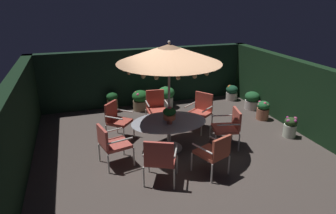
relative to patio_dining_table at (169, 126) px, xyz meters
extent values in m
cube|color=#493F3A|center=(0.25, -0.22, -0.61)|extent=(7.53, 7.71, 0.02)
cube|color=black|center=(0.25, 3.49, 0.36)|extent=(7.53, 0.30, 1.92)
cube|color=black|center=(-3.36, -0.22, 0.36)|extent=(0.30, 7.71, 1.92)
cube|color=black|center=(3.87, -0.22, 0.36)|extent=(0.30, 7.71, 1.92)
cylinder|color=silver|center=(0.00, 0.00, -0.58)|extent=(0.66, 0.66, 0.03)
cylinder|color=silver|center=(0.00, 0.00, -0.25)|extent=(0.09, 0.09, 0.70)
ellipsoid|color=#9FA4AD|center=(0.00, 0.00, 0.12)|extent=(1.85, 1.35, 0.03)
cylinder|color=beige|center=(0.00, 0.00, 0.56)|extent=(0.06, 0.06, 2.32)
cone|color=tan|center=(0.00, 0.00, 1.78)|extent=(2.39, 2.39, 0.42)
sphere|color=beige|center=(0.00, 0.00, 2.03)|extent=(0.07, 0.07, 0.07)
sphere|color=#F9DB8C|center=(1.03, -0.01, 1.50)|extent=(0.09, 0.09, 0.09)
sphere|color=#F9DB8C|center=(0.98, 0.30, 1.50)|extent=(0.09, 0.09, 0.09)
sphere|color=#F9DB8C|center=(0.77, 0.68, 1.50)|extent=(0.09, 0.09, 0.09)
sphere|color=#F9DB8C|center=(0.54, 0.87, 1.50)|extent=(0.09, 0.09, 0.09)
sphere|color=#F9DB8C|center=(0.21, 1.01, 1.50)|extent=(0.09, 0.09, 0.09)
sphere|color=#F9DB8C|center=(-0.15, 1.02, 1.50)|extent=(0.09, 0.09, 0.09)
sphere|color=#F9DB8C|center=(-0.51, 0.89, 1.50)|extent=(0.09, 0.09, 0.09)
sphere|color=#F9DB8C|center=(-0.79, 0.65, 1.50)|extent=(0.09, 0.09, 0.09)
sphere|color=#F9DB8C|center=(-0.98, 0.32, 1.50)|extent=(0.09, 0.09, 0.09)
sphere|color=#F9DB8C|center=(-1.03, -0.01, 1.50)|extent=(0.09, 0.09, 0.09)
sphere|color=#F9DB8C|center=(-0.98, -0.32, 1.50)|extent=(0.09, 0.09, 0.09)
sphere|color=#F9DB8C|center=(-0.76, -0.69, 1.50)|extent=(0.09, 0.09, 0.09)
sphere|color=#F9DB8C|center=(-0.54, -0.87, 1.50)|extent=(0.09, 0.09, 0.09)
sphere|color=#F9DB8C|center=(-0.14, -1.02, 1.50)|extent=(0.09, 0.09, 0.09)
sphere|color=#F9DB8C|center=(0.21, -1.01, 1.50)|extent=(0.09, 0.09, 0.09)
sphere|color=#F9DB8C|center=(0.53, -0.88, 1.50)|extent=(0.09, 0.09, 0.09)
sphere|color=#F9DB8C|center=(0.81, -0.63, 1.50)|extent=(0.09, 0.09, 0.09)
sphere|color=#F9DB8C|center=(0.96, -0.36, 1.50)|extent=(0.09, 0.09, 0.09)
cylinder|color=#A25E4D|center=(-0.03, -0.14, 0.20)|extent=(0.13, 0.13, 0.12)
cylinder|color=#AD6545|center=(-0.03, -0.14, 0.31)|extent=(0.29, 0.29, 0.12)
ellipsoid|color=#155424|center=(-0.03, -0.14, 0.44)|extent=(0.31, 0.31, 0.18)
sphere|color=#DB5272|center=(-0.03, -0.14, 0.51)|extent=(0.11, 0.11, 0.11)
cylinder|color=silver|center=(-1.13, 0.02, -0.37)|extent=(0.04, 0.04, 0.45)
cylinder|color=silver|center=(-0.99, -0.54, -0.37)|extent=(0.04, 0.04, 0.45)
cylinder|color=silver|center=(-1.71, -0.12, -0.37)|extent=(0.04, 0.04, 0.45)
cylinder|color=silver|center=(-1.57, -0.68, -0.37)|extent=(0.04, 0.04, 0.45)
cube|color=#BB5046|center=(-1.35, -0.33, -0.11)|extent=(0.70, 0.69, 0.07)
cube|color=#BB5046|center=(-1.63, -0.40, 0.14)|extent=(0.19, 0.55, 0.44)
cylinder|color=silver|center=(-1.42, -0.05, 0.11)|extent=(0.56, 0.17, 0.04)
cylinder|color=silver|center=(-1.28, -0.61, 0.11)|extent=(0.56, 0.17, 0.04)
cylinder|color=silver|center=(-0.74, -0.89, -0.37)|extent=(0.04, 0.04, 0.46)
cylinder|color=silver|center=(-0.19, -1.14, -0.37)|extent=(0.04, 0.04, 0.46)
cylinder|color=silver|center=(-0.97, -1.38, -0.37)|extent=(0.04, 0.04, 0.46)
cylinder|color=silver|center=(-0.42, -1.64, -0.37)|extent=(0.04, 0.04, 0.46)
cube|color=#C24F44|center=(-0.58, -1.26, -0.11)|extent=(0.76, 0.73, 0.07)
cube|color=#C24F44|center=(-0.69, -1.50, 0.17)|extent=(0.55, 0.30, 0.48)
cylinder|color=silver|center=(-0.86, -1.14, 0.10)|extent=(0.25, 0.49, 0.04)
cylinder|color=silver|center=(-0.31, -1.39, 0.10)|extent=(0.25, 0.49, 0.04)
cylinder|color=silver|center=(0.15, -1.12, -0.38)|extent=(0.04, 0.04, 0.43)
cylinder|color=silver|center=(0.64, -0.92, -0.38)|extent=(0.04, 0.04, 0.43)
cylinder|color=silver|center=(0.37, -1.67, -0.38)|extent=(0.04, 0.04, 0.43)
cylinder|color=silver|center=(0.86, -1.48, -0.38)|extent=(0.04, 0.04, 0.43)
cube|color=#B25039|center=(0.51, -1.30, -0.13)|extent=(0.69, 0.73, 0.07)
cube|color=#B25039|center=(0.61, -1.56, 0.12)|extent=(0.49, 0.24, 0.43)
cylinder|color=silver|center=(0.26, -1.39, 0.07)|extent=(0.24, 0.54, 0.04)
cylinder|color=silver|center=(0.75, -1.20, 0.07)|extent=(0.24, 0.54, 0.04)
cylinder|color=silver|center=(1.01, -0.53, -0.37)|extent=(0.04, 0.04, 0.45)
cylinder|color=silver|center=(1.14, 0.04, -0.37)|extent=(0.04, 0.04, 0.45)
cylinder|color=silver|center=(1.58, -0.66, -0.37)|extent=(0.04, 0.04, 0.45)
cylinder|color=silver|center=(1.71, -0.09, -0.37)|extent=(0.04, 0.04, 0.45)
cube|color=#BD5343|center=(1.36, -0.31, -0.11)|extent=(0.69, 0.69, 0.07)
cube|color=#BD5343|center=(1.63, -0.37, 0.15)|extent=(0.18, 0.56, 0.45)
cylinder|color=silver|center=(1.29, -0.59, 0.12)|extent=(0.56, 0.16, 0.04)
cylinder|color=silver|center=(1.42, -0.02, 0.12)|extent=(0.56, 0.16, 0.04)
cylinder|color=beige|center=(1.05, 0.41, -0.38)|extent=(0.04, 0.04, 0.44)
cylinder|color=beige|center=(0.72, 0.87, -0.38)|extent=(0.04, 0.04, 0.44)
cylinder|color=beige|center=(1.54, 0.76, -0.38)|extent=(0.04, 0.04, 0.44)
cylinder|color=beige|center=(1.20, 1.22, -0.38)|extent=(0.04, 0.04, 0.44)
cube|color=#BA4B3B|center=(1.13, 0.82, -0.12)|extent=(0.80, 0.79, 0.07)
cube|color=#BA4B3B|center=(1.36, 0.98, 0.17)|extent=(0.37, 0.48, 0.51)
cylinder|color=beige|center=(1.30, 0.58, 0.09)|extent=(0.48, 0.36, 0.04)
cylinder|color=beige|center=(0.96, 1.05, 0.09)|extent=(0.48, 0.36, 0.04)
cylinder|color=beige|center=(0.34, 1.09, -0.38)|extent=(0.04, 0.04, 0.44)
cylinder|color=beige|center=(-0.20, 1.12, -0.38)|extent=(0.04, 0.04, 0.44)
cylinder|color=beige|center=(0.38, 1.65, -0.38)|extent=(0.04, 0.04, 0.44)
cylinder|color=beige|center=(-0.17, 1.69, -0.38)|extent=(0.04, 0.04, 0.44)
cube|color=#C24C3C|center=(0.09, 1.39, -0.12)|extent=(0.57, 0.59, 0.07)
cube|color=#C24C3C|center=(0.11, 1.66, 0.17)|extent=(0.53, 0.09, 0.51)
cylinder|color=beige|center=(0.36, 1.37, 0.12)|extent=(0.07, 0.54, 0.04)
cylinder|color=beige|center=(-0.18, 1.41, 0.12)|extent=(0.07, 0.54, 0.04)
cylinder|color=silver|center=(-0.69, 0.93, -0.37)|extent=(0.04, 0.04, 0.45)
cylinder|color=silver|center=(-1.03, 0.53, -0.37)|extent=(0.04, 0.04, 0.45)
cylinder|color=silver|center=(-1.09, 1.27, -0.37)|extent=(0.04, 0.04, 0.45)
cylinder|color=silver|center=(-1.43, 0.87, -0.37)|extent=(0.04, 0.04, 0.45)
cube|color=#B3473A|center=(-1.06, 0.90, -0.11)|extent=(0.73, 0.73, 0.07)
cube|color=#B3473A|center=(-1.25, 1.06, 0.16)|extent=(0.37, 0.42, 0.47)
cylinder|color=silver|center=(-0.89, 1.10, 0.11)|extent=(0.41, 0.35, 0.04)
cylinder|color=silver|center=(-1.23, 0.70, 0.11)|extent=(0.41, 0.35, 0.04)
cylinder|color=#A16147|center=(3.32, 0.92, -0.43)|extent=(0.37, 0.37, 0.34)
ellipsoid|color=#206531|center=(3.32, 0.92, -0.15)|extent=(0.38, 0.38, 0.26)
sphere|color=#DD4A62|center=(3.48, 0.93, -0.13)|extent=(0.09, 0.09, 0.09)
sphere|color=#EC5978|center=(3.40, 1.05, -0.14)|extent=(0.09, 0.09, 0.09)
sphere|color=#E0527D|center=(3.25, 1.02, -0.08)|extent=(0.09, 0.09, 0.09)
sphere|color=#DC4478|center=(3.17, 0.95, -0.12)|extent=(0.07, 0.07, 0.07)
sphere|color=#DD5368|center=(3.30, 0.83, -0.06)|extent=(0.10, 0.10, 0.10)
sphere|color=#EB4D63|center=(3.36, 0.79, -0.10)|extent=(0.07, 0.07, 0.07)
cylinder|color=beige|center=(3.50, 1.81, -0.45)|extent=(0.46, 0.46, 0.29)
ellipsoid|color=#1E542B|center=(3.50, 1.81, -0.18)|extent=(0.49, 0.49, 0.34)
sphere|color=silver|center=(3.62, 1.78, -0.12)|extent=(0.07, 0.07, 0.07)
sphere|color=silver|center=(3.39, 1.96, -0.11)|extent=(0.06, 0.06, 0.06)
sphere|color=beige|center=(3.38, 1.67, -0.16)|extent=(0.07, 0.07, 0.07)
cylinder|color=olive|center=(-0.97, 3.08, -0.41)|extent=(0.36, 0.36, 0.38)
ellipsoid|color=#16491F|center=(-0.97, 3.08, -0.11)|extent=(0.39, 0.39, 0.27)
sphere|color=orange|center=(-0.88, 3.10, -0.11)|extent=(0.08, 0.08, 0.08)
sphere|color=#DA7A45|center=(-0.91, 3.23, -0.09)|extent=(0.09, 0.09, 0.09)
sphere|color=#E58143|center=(-1.06, 3.17, -0.05)|extent=(0.08, 0.08, 0.08)
sphere|color=#DF8944|center=(-1.08, 3.09, -0.07)|extent=(0.09, 0.09, 0.09)
sphere|color=orange|center=(-1.00, 2.98, -0.09)|extent=(0.07, 0.07, 0.07)
sphere|color=orange|center=(-0.90, 3.01, -0.07)|extent=(0.08, 0.08, 0.08)
cylinder|color=beige|center=(3.30, -0.36, -0.42)|extent=(0.34, 0.34, 0.35)
ellipsoid|color=#27431D|center=(3.30, -0.36, -0.16)|extent=(0.33, 0.33, 0.23)
sphere|color=#C04479|center=(3.44, -0.35, -0.10)|extent=(0.11, 0.11, 0.11)
sphere|color=#C12F8D|center=(3.27, -0.24, -0.09)|extent=(0.07, 0.07, 0.07)
sphere|color=#A5477F|center=(3.19, -0.38, -0.12)|extent=(0.11, 0.11, 0.11)
sphere|color=#A52D7C|center=(3.33, -0.48, -0.09)|extent=(0.08, 0.08, 0.08)
cylinder|color=beige|center=(3.32, 2.84, -0.46)|extent=(0.40, 0.40, 0.27)
ellipsoid|color=#18472E|center=(3.32, 2.84, -0.21)|extent=(0.42, 0.42, 0.30)
sphere|color=orange|center=(3.44, 2.84, -0.15)|extent=(0.07, 0.07, 0.07)
sphere|color=orange|center=(3.37, 2.97, -0.14)|extent=(0.07, 0.07, 0.07)
sphere|color=orange|center=(3.26, 2.94, -0.12)|extent=(0.11, 0.11, 0.11)
sphere|color=orange|center=(3.17, 2.86, -0.11)|extent=(0.06, 0.06, 0.06)
sphere|color=orange|center=(3.26, 2.76, -0.21)|extent=(0.10, 0.10, 0.10)
sphere|color=orange|center=(3.41, 2.74, -0.15)|extent=(0.07, 0.07, 0.07)
cylinder|color=beige|center=(0.81, 2.84, -0.42)|extent=(0.47, 0.47, 0.36)
ellipsoid|color=#246D31|center=(0.81, 2.84, -0.09)|extent=(0.57, 0.57, 0.40)
sphere|color=#ED4379|center=(0.95, 2.84, -0.05)|extent=(0.08, 0.08, 0.08)
sphere|color=#D94679|center=(0.82, 2.97, 0.05)|extent=(0.10, 0.10, 0.10)
sphere|color=#DB4573|center=(0.67, 2.92, 0.00)|extent=(0.09, 0.09, 0.09)
sphere|color=#E54B6A|center=(0.65, 2.69, 0.03)|extent=(0.10, 0.10, 0.10)
sphere|color=#D4566B|center=(0.86, 2.68, 0.04)|extent=(0.07, 0.07, 0.07)
cylinder|color=#7E684C|center=(-0.07, 2.84, -0.44)|extent=(0.50, 0.50, 0.33)
ellipsoid|color=#195520|center=(-0.07, 2.84, -0.12)|extent=(0.55, 0.55, 0.38)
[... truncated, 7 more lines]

